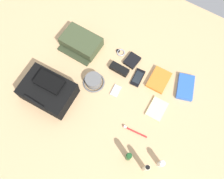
{
  "coord_description": "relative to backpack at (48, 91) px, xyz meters",
  "views": [
    {
      "loc": [
        -0.32,
        0.51,
        1.6
      ],
      "look_at": [
        0.0,
        0.0,
        0.04
      ],
      "focal_mm": 38.69,
      "sensor_mm": 36.0,
      "label": 1
    }
  ],
  "objects": [
    {
      "name": "media_player",
      "position": [
        -0.38,
        -0.26,
        -0.06
      ],
      "size": [
        0.06,
        0.09,
        0.01
      ],
      "color": "#B7B7BC",
      "rests_on": "ground_plane"
    },
    {
      "name": "bucket_hat",
      "position": [
        -0.21,
        -0.23,
        -0.04
      ],
      "size": [
        0.16,
        0.16,
        0.07
      ],
      "color": "#5C5C5C",
      "rests_on": "ground_plane"
    },
    {
      "name": "backpack",
      "position": [
        0.0,
        0.0,
        0.0
      ],
      "size": [
        0.36,
        0.27,
        0.15
      ],
      "color": "black",
      "rests_on": "ground_plane"
    },
    {
      "name": "notepad",
      "position": [
        -0.69,
        -0.3,
        -0.06
      ],
      "size": [
        0.12,
        0.15,
        0.02
      ],
      "primitive_type": "cube",
      "rotation": [
        0.0,
        0.0,
        0.03
      ],
      "color": "beige",
      "rests_on": "ground_plane"
    },
    {
      "name": "sunglasses_case",
      "position": [
        -0.32,
        -0.41,
        -0.05
      ],
      "size": [
        0.14,
        0.06,
        0.04
      ],
      "primitive_type": "cube",
      "rotation": [
        0.0,
        0.0,
        0.01
      ],
      "color": "black",
      "rests_on": "ground_plane"
    },
    {
      "name": "toothpaste_tube",
      "position": [
        -0.88,
        0.02,
        -0.01
      ],
      "size": [
        0.04,
        0.04,
        0.12
      ],
      "color": "white",
      "rests_on": "ground_plane"
    },
    {
      "name": "wristwatch",
      "position": [
        -0.25,
        -0.55,
        -0.06
      ],
      "size": [
        0.07,
        0.06,
        0.01
      ],
      "color": "#99999E",
      "rests_on": "ground_plane"
    },
    {
      "name": "toothbrush",
      "position": [
        -0.63,
        -0.08,
        -0.06
      ],
      "size": [
        0.17,
        0.03,
        0.02
      ],
      "color": "red",
      "rests_on": "ground_plane"
    },
    {
      "name": "paperback_novel",
      "position": [
        -0.79,
        -0.54,
        -0.05
      ],
      "size": [
        0.17,
        0.22,
        0.03
      ],
      "color": "blue",
      "rests_on": "ground_plane"
    },
    {
      "name": "cell_phone",
      "position": [
        -0.46,
        -0.43,
        -0.06
      ],
      "size": [
        0.08,
        0.14,
        0.01
      ],
      "color": "black",
      "rests_on": "ground_plane"
    },
    {
      "name": "toiletry_pouch",
      "position": [
        0.04,
        -0.44,
        -0.02
      ],
      "size": [
        0.28,
        0.23,
        0.09
      ],
      "color": "#384228",
      "rests_on": "ground_plane"
    },
    {
      "name": "ground_plane",
      "position": [
        -0.36,
        -0.25,
        -0.08
      ],
      "size": [
        2.64,
        2.02,
        0.02
      ],
      "primitive_type": "cube",
      "color": "tan",
      "rests_on": "ground"
    },
    {
      "name": "shampoo_bottle",
      "position": [
        -0.69,
        0.09,
        0.0
      ],
      "size": [
        0.04,
        0.04,
        0.14
      ],
      "color": "#19471E",
      "rests_on": "ground_plane"
    },
    {
      "name": "lotion_bottle",
      "position": [
        -0.81,
        0.09,
        0.02
      ],
      "size": [
        0.03,
        0.03,
        0.17
      ],
      "color": "beige",
      "rests_on": "ground_plane"
    },
    {
      "name": "wallet",
      "position": [
        -0.36,
        -0.53,
        -0.05
      ],
      "size": [
        0.1,
        0.12,
        0.02
      ],
      "primitive_type": "cube",
      "rotation": [
        0.0,
        0.0,
        -0.08
      ],
      "color": "black",
      "rests_on": "ground_plane"
    },
    {
      "name": "travel_guidebook",
      "position": [
        -0.6,
        -0.49,
        -0.05
      ],
      "size": [
        0.13,
        0.18,
        0.03
      ],
      "color": "orange",
      "rests_on": "ground_plane"
    }
  ]
}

